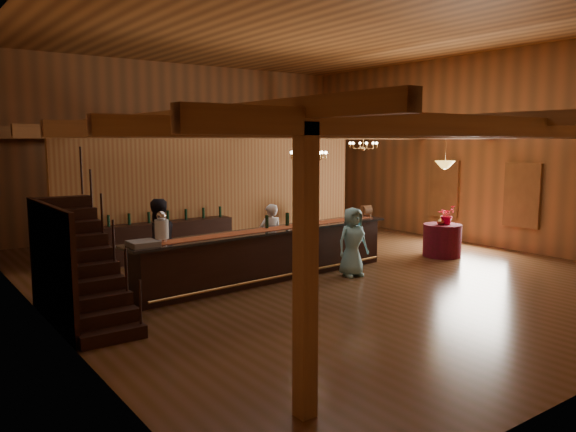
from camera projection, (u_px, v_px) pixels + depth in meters
floor at (313, 270)px, 13.21m from camera, size 14.00×14.00×0.00m
ceiling at (315, 28)px, 12.48m from camera, size 14.00×14.00×0.00m
wall_back at (181, 149)px, 18.46m from camera, size 12.00×0.10×5.50m
wall_left at (33, 156)px, 9.35m from camera, size 0.10×14.00×5.50m
wall_right at (475, 150)px, 16.34m from camera, size 0.10×14.00×5.50m
beam_grid at (301, 131)px, 13.19m from camera, size 11.90×13.90×0.39m
support_posts at (328, 204)px, 12.60m from camera, size 9.20×10.20×3.20m
partition_wall at (221, 194)px, 15.52m from camera, size 9.00×0.18×3.10m
window_right_front at (522, 195)px, 15.18m from camera, size 0.12×1.05×1.75m
window_right_back at (445, 189)px, 17.27m from camera, size 0.12×1.05×1.75m
staircase at (85, 263)px, 9.31m from camera, size 1.00×2.80×2.00m
backroom_boxes at (196, 222)px, 17.38m from camera, size 4.10×0.60×1.10m
tasting_bar at (269, 254)px, 12.19m from camera, size 6.69×1.35×1.12m
beverage_dispenser at (162, 228)px, 10.50m from camera, size 0.26×0.26×0.60m
glass_rack_tray at (143, 244)px, 10.17m from camera, size 0.50×0.50×0.10m
raffle_drum at (366, 210)px, 14.01m from camera, size 0.34×0.24×0.30m
bar_bottle_0 at (267, 222)px, 12.22m from camera, size 0.07×0.07×0.30m
bar_bottle_1 at (287, 219)px, 12.59m from camera, size 0.07×0.07×0.30m
bar_bottle_2 at (288, 219)px, 12.60m from camera, size 0.07×0.07×0.30m
backbar_shelf at (168, 240)px, 14.41m from camera, size 3.45×0.56×0.97m
round_table at (442, 240)px, 14.69m from camera, size 0.98×0.98×0.85m
chandelier_left at (309, 155)px, 12.40m from camera, size 0.80×0.80×0.66m
chandelier_right at (363, 145)px, 15.66m from camera, size 0.80×0.80×0.46m
pendant_lamp at (445, 165)px, 14.43m from camera, size 0.52×0.52×0.90m
bartender at (271, 237)px, 13.07m from camera, size 0.62×0.45×1.56m
staff_second at (157, 244)px, 11.44m from camera, size 0.90×0.71×1.85m
guest at (353, 242)px, 12.49m from camera, size 0.82×0.59×1.55m
floor_plant at (310, 223)px, 16.47m from camera, size 0.70×0.56×1.25m
table_flowers at (447, 215)px, 14.61m from camera, size 0.49×0.44×0.50m
table_vase at (441, 218)px, 14.56m from camera, size 0.19×0.19×0.33m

